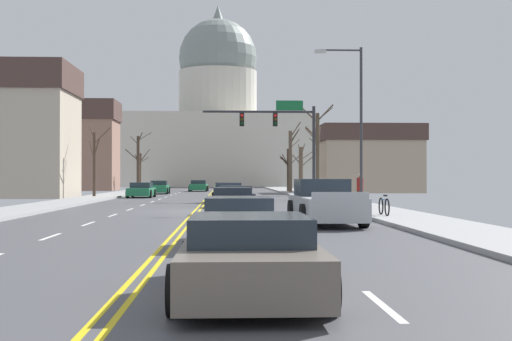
% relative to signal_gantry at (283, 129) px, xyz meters
% --- Properties ---
extents(ground, '(20.00, 180.00, 0.20)m').
position_rel_signal_gantry_xyz_m(ground, '(-5.40, -14.20, -5.01)').
color(ground, '#4A4A4F').
extents(signal_gantry, '(7.91, 0.41, 6.89)m').
position_rel_signal_gantry_xyz_m(signal_gantry, '(0.00, 0.00, 0.00)').
color(signal_gantry, '#28282D').
rests_on(signal_gantry, ground).
extents(street_lamp_right, '(2.40, 0.24, 8.03)m').
position_rel_signal_gantry_xyz_m(street_lamp_right, '(2.49, -13.64, -0.13)').
color(street_lamp_right, '#333338').
rests_on(street_lamp_right, ground).
extents(capitol_building, '(30.61, 21.92, 30.97)m').
position_rel_signal_gantry_xyz_m(capitol_building, '(-5.40, 68.05, 5.27)').
color(capitol_building, beige).
rests_on(capitol_building, ground).
extents(sedan_near_00, '(2.16, 4.65, 1.29)m').
position_rel_signal_gantry_xyz_m(sedan_near_00, '(-3.85, -3.86, -4.43)').
color(sedan_near_00, silver).
rests_on(sedan_near_00, ground).
extents(sedan_near_01, '(2.20, 4.65, 1.18)m').
position_rel_signal_gantry_xyz_m(sedan_near_01, '(-3.45, -10.14, -4.47)').
color(sedan_near_01, black).
rests_on(sedan_near_01, ground).
extents(sedan_near_02, '(2.16, 4.48, 1.20)m').
position_rel_signal_gantry_xyz_m(sedan_near_02, '(-3.67, -16.67, -4.47)').
color(sedan_near_02, black).
rests_on(sedan_near_02, ground).
extents(pickup_truck_near_03, '(2.34, 5.75, 1.60)m').
position_rel_signal_gantry_xyz_m(pickup_truck_near_03, '(-0.45, -23.17, -4.31)').
color(pickup_truck_near_03, '#ADB2B7').
rests_on(pickup_truck_near_03, ground).
extents(sedan_near_04, '(2.04, 4.37, 1.20)m').
position_rel_signal_gantry_xyz_m(sedan_near_04, '(-3.66, -30.40, -4.47)').
color(sedan_near_04, silver).
rests_on(sedan_near_04, ground).
extents(sedan_near_05, '(2.09, 4.62, 1.15)m').
position_rel_signal_gantry_xyz_m(sedan_near_05, '(-3.64, -37.48, -4.48)').
color(sedan_near_05, '#6B6056').
rests_on(sedan_near_05, ground).
extents(sedan_oncoming_00, '(2.07, 4.25, 1.21)m').
position_rel_signal_gantry_xyz_m(sedan_oncoming_00, '(-10.76, 7.22, -4.46)').
color(sedan_oncoming_00, '#1E7247').
rests_on(sedan_oncoming_00, ground).
extents(sedan_oncoming_01, '(1.98, 4.28, 1.28)m').
position_rel_signal_gantry_xyz_m(sedan_oncoming_01, '(-10.47, 18.48, -4.44)').
color(sedan_oncoming_01, '#1E7247').
rests_on(sedan_oncoming_01, ground).
extents(sedan_oncoming_02, '(2.16, 4.51, 1.26)m').
position_rel_signal_gantry_xyz_m(sedan_oncoming_02, '(-7.08, 29.31, -4.43)').
color(sedan_oncoming_02, '#1E7247').
rests_on(sedan_oncoming_02, ground).
extents(flank_building_00, '(9.15, 7.84, 10.60)m').
position_rel_signal_gantry_xyz_m(flank_building_00, '(-20.78, 7.50, 0.34)').
color(flank_building_00, '#B2A38E').
rests_on(flank_building_00, ground).
extents(flank_building_01, '(10.50, 6.29, 10.67)m').
position_rel_signal_gantry_xyz_m(flank_building_01, '(-22.14, 33.87, 0.38)').
color(flank_building_01, '#8C6656').
rests_on(flank_building_01, ground).
extents(flank_building_02, '(10.44, 7.23, 7.02)m').
position_rel_signal_gantry_xyz_m(flank_building_02, '(10.98, 22.61, -1.47)').
color(flank_building_02, tan).
rests_on(flank_building_02, ground).
extents(bare_tree_00, '(2.67, 2.12, 6.91)m').
position_rel_signal_gantry_xyz_m(bare_tree_00, '(2.88, 3.23, -1.41)').
color(bare_tree_00, '#4C3D2D').
rests_on(bare_tree_00, ground).
extents(bare_tree_01, '(1.61, 2.08, 4.85)m').
position_rel_signal_gantry_xyz_m(bare_tree_01, '(-14.35, 34.65, -2.53)').
color(bare_tree_01, '#4C3D2D').
rests_on(bare_tree_01, ground).
extents(bare_tree_02, '(1.30, 1.54, 7.02)m').
position_rel_signal_gantry_xyz_m(bare_tree_02, '(2.44, 19.50, -1.65)').
color(bare_tree_02, brown).
rests_on(bare_tree_02, ground).
extents(bare_tree_03, '(1.86, 2.03, 5.62)m').
position_rel_signal_gantry_xyz_m(bare_tree_03, '(-14.35, 6.46, -2.04)').
color(bare_tree_03, '#423328').
rests_on(bare_tree_03, ground).
extents(bare_tree_04, '(2.35, 2.05, 4.47)m').
position_rel_signal_gantry_xyz_m(bare_tree_04, '(2.62, 23.97, -2.53)').
color(bare_tree_04, '#423328').
rests_on(bare_tree_04, ground).
extents(bare_tree_05, '(2.77, 1.87, 6.35)m').
position_rel_signal_gantry_xyz_m(bare_tree_05, '(-13.49, 26.05, -1.78)').
color(bare_tree_05, '#423328').
rests_on(bare_tree_05, ground).
extents(bare_tree_06, '(2.06, 2.33, 4.41)m').
position_rel_signal_gantry_xyz_m(bare_tree_06, '(2.57, 11.43, -2.72)').
color(bare_tree_06, brown).
rests_on(bare_tree_06, ground).
extents(pedestrian_00, '(0.35, 0.34, 1.70)m').
position_rel_signal_gantry_xyz_m(pedestrian_00, '(2.86, -13.00, -3.95)').
color(pedestrian_00, '#4C4238').
rests_on(pedestrian_00, ground).
extents(bicycle_parked, '(0.12, 1.77, 0.85)m').
position_rel_signal_gantry_xyz_m(bicycle_parked, '(2.40, -20.17, -4.54)').
color(bicycle_parked, black).
rests_on(bicycle_parked, ground).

